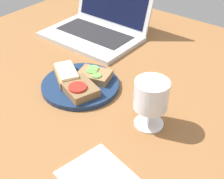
{
  "coord_description": "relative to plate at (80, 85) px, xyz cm",
  "views": [
    {
      "loc": [
        47.7,
        -50.29,
        57.07
      ],
      "look_at": [
        5.8,
        2.83,
        8.0
      ],
      "focal_mm": 50.0,
      "sensor_mm": 36.0,
      "label": 1
    }
  ],
  "objects": [
    {
      "name": "napkin",
      "position": [
        25.5,
        -22.17,
        -0.55
      ],
      "size": [
        16.39,
        15.76,
        0.4
      ],
      "primitive_type": "cube",
      "rotation": [
        0.0,
        0.0,
        -0.2
      ],
      "color": "white",
      "rests_on": "wooden_table"
    },
    {
      "name": "plate",
      "position": [
        0.0,
        0.0,
        0.0
      ],
      "size": [
        23.0,
        23.0,
        1.49
      ],
      "primitive_type": "cylinder",
      "color": "navy",
      "rests_on": "wooden_table"
    },
    {
      "name": "sandwich_with_cucumber",
      "position": [
        1.76,
        4.5,
        1.99
      ],
      "size": [
        11.0,
        9.09,
        2.71
      ],
      "color": "#937047",
      "rests_on": "plate"
    },
    {
      "name": "sandwich_with_tomato",
      "position": [
        3.03,
        -3.89,
        2.1
      ],
      "size": [
        12.32,
        10.8,
        2.98
      ],
      "color": "brown",
      "rests_on": "plate"
    },
    {
      "name": "sandwich_with_cheese",
      "position": [
        -4.78,
        -0.69,
        2.27
      ],
      "size": [
        12.95,
        11.36,
        3.23
      ],
      "color": "#937047",
      "rests_on": "plate"
    },
    {
      "name": "wine_glass",
      "position": [
        24.84,
        -1.07,
        7.98
      ],
      "size": [
        8.51,
        8.51,
        13.05
      ],
      "color": "white",
      "rests_on": "wooden_table"
    },
    {
      "name": "wooden_table",
      "position": [
        6.62,
        -3.37,
        -2.25
      ],
      "size": [
        140.0,
        140.0,
        3.0
      ],
      "primitive_type": "cube",
      "color": "brown",
      "rests_on": "ground"
    },
    {
      "name": "laptop",
      "position": [
        -18.73,
        30.49,
        3.41
      ],
      "size": [
        35.38,
        29.33,
        21.03
      ],
      "color": "silver",
      "rests_on": "wooden_table"
    }
  ]
}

